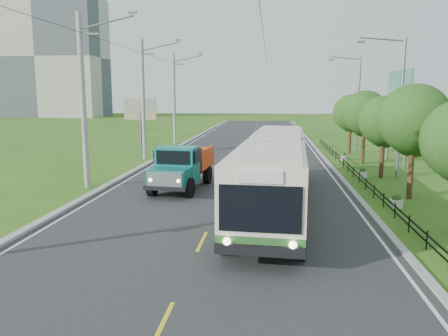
% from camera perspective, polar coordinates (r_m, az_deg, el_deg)
% --- Properties ---
extents(ground, '(240.00, 240.00, 0.00)m').
position_cam_1_polar(ground, '(16.48, -2.90, -9.61)').
color(ground, '#2B5A15').
rests_on(ground, ground).
extents(road, '(14.00, 120.00, 0.02)m').
position_cam_1_polar(road, '(35.87, 2.08, 0.81)').
color(road, '#28282B').
rests_on(road, ground).
extents(curb_left, '(0.40, 120.00, 0.15)m').
position_cam_1_polar(curb_left, '(37.06, -9.09, 1.08)').
color(curb_left, '#9E9E99').
rests_on(curb_left, ground).
extents(curb_right, '(0.30, 120.00, 0.10)m').
position_cam_1_polar(curb_right, '(36.09, 13.48, 0.67)').
color(curb_right, '#9E9E99').
rests_on(curb_right, ground).
extents(edge_line_left, '(0.12, 120.00, 0.00)m').
position_cam_1_polar(edge_line_left, '(36.93, -8.27, 0.98)').
color(edge_line_left, silver).
rests_on(edge_line_left, road).
extents(edge_line_right, '(0.12, 120.00, 0.00)m').
position_cam_1_polar(edge_line_right, '(36.03, 12.69, 0.64)').
color(edge_line_right, silver).
rests_on(edge_line_right, road).
extents(centre_dash, '(0.12, 2.20, 0.00)m').
position_cam_1_polar(centre_dash, '(16.47, -2.90, -9.53)').
color(centre_dash, yellow).
rests_on(centre_dash, road).
extents(railing_right, '(0.04, 40.00, 0.60)m').
position_cam_1_polar(railing_right, '(30.33, 16.52, -0.60)').
color(railing_right, black).
rests_on(railing_right, ground).
extents(pole_near, '(3.51, 0.32, 10.00)m').
position_cam_1_polar(pole_near, '(26.64, -17.85, 8.38)').
color(pole_near, gray).
rests_on(pole_near, ground).
extents(pole_mid, '(3.51, 0.32, 10.00)m').
position_cam_1_polar(pole_mid, '(37.93, -10.46, 8.84)').
color(pole_mid, gray).
rests_on(pole_mid, ground).
extents(pole_far, '(3.51, 0.32, 10.00)m').
position_cam_1_polar(pole_far, '(49.56, -6.49, 9.03)').
color(pole_far, gray).
rests_on(pole_far, ground).
extents(tree_third, '(3.60, 3.62, 6.00)m').
position_cam_1_polar(tree_third, '(24.70, 23.60, 5.42)').
color(tree_third, '#382314').
rests_on(tree_third, ground).
extents(tree_fourth, '(3.24, 3.31, 5.40)m').
position_cam_1_polar(tree_fourth, '(30.49, 20.20, 5.48)').
color(tree_fourth, '#382314').
rests_on(tree_fourth, ground).
extents(tree_fifth, '(3.48, 3.52, 5.80)m').
position_cam_1_polar(tree_fifth, '(36.32, 17.95, 6.56)').
color(tree_fifth, '#382314').
rests_on(tree_fifth, ground).
extents(tree_back, '(3.30, 3.36, 5.50)m').
position_cam_1_polar(tree_back, '(42.21, 16.29, 6.70)').
color(tree_back, '#382314').
rests_on(tree_back, ground).
extents(streetlight_mid, '(3.02, 0.20, 9.07)m').
position_cam_1_polar(streetlight_mid, '(30.50, 21.85, 7.87)').
color(streetlight_mid, slate).
rests_on(streetlight_mid, ground).
extents(streetlight_far, '(3.02, 0.20, 9.07)m').
position_cam_1_polar(streetlight_far, '(44.15, 16.95, 8.40)').
color(streetlight_far, slate).
rests_on(streetlight_far, ground).
extents(planter_near, '(0.64, 0.64, 0.67)m').
position_cam_1_polar(planter_near, '(22.82, 21.57, -4.13)').
color(planter_near, silver).
rests_on(planter_near, ground).
extents(planter_mid, '(0.64, 0.64, 0.67)m').
position_cam_1_polar(planter_mid, '(30.44, 17.62, -0.65)').
color(planter_mid, silver).
rests_on(planter_mid, ground).
extents(planter_far, '(0.64, 0.64, 0.67)m').
position_cam_1_polar(planter_far, '(38.22, 15.28, 1.43)').
color(planter_far, silver).
rests_on(planter_far, ground).
extents(billboard_left, '(3.00, 0.20, 5.20)m').
position_cam_1_polar(billboard_left, '(41.19, -10.89, 7.15)').
color(billboard_left, slate).
rests_on(billboard_left, ground).
extents(billboard_right, '(0.24, 6.00, 7.30)m').
position_cam_1_polar(billboard_right, '(36.72, 21.89, 8.70)').
color(billboard_right, slate).
rests_on(billboard_right, ground).
extents(apartment_near, '(28.00, 14.00, 30.00)m').
position_cam_1_polar(apartment_near, '(124.82, -21.94, 13.16)').
color(apartment_near, '#B7B2A3').
rests_on(apartment_near, ground).
extents(apartment_far, '(24.00, 14.00, 26.00)m').
position_cam_1_polar(apartment_far, '(158.71, -25.75, 11.24)').
color(apartment_far, '#B7B2A3').
rests_on(apartment_far, ground).
extents(bus, '(3.76, 17.22, 3.30)m').
position_cam_1_polar(bus, '(21.35, 6.65, 0.23)').
color(bus, '#2B6227').
rests_on(bus, ground).
extents(dump_truck, '(2.95, 6.32, 2.57)m').
position_cam_1_polar(dump_truck, '(25.34, -5.47, 0.48)').
color(dump_truck, '#126F6C').
rests_on(dump_truck, ground).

